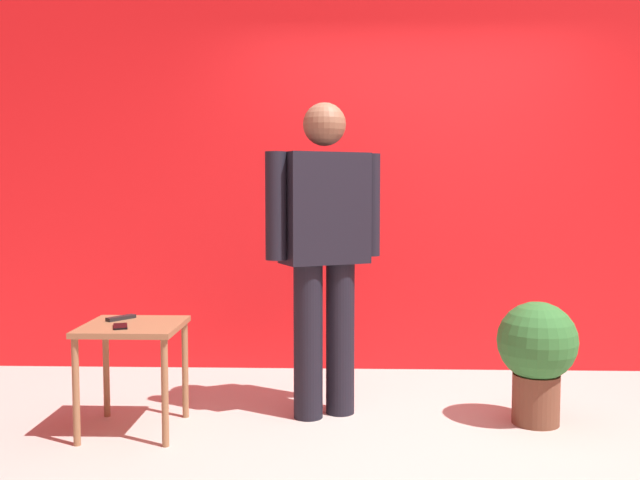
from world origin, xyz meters
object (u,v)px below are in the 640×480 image
side_table (133,341)px  cell_phone (120,326)px  tv_remote (121,318)px  potted_plant (537,352)px  standing_person (324,242)px

side_table → cell_phone: bearing=-110.7°
cell_phone → tv_remote: bearing=88.5°
side_table → potted_plant: size_ratio=0.85×
cell_phone → standing_person: bearing=1.7°
standing_person → side_table: (-1.02, -0.29, -0.51)m
standing_person → potted_plant: (1.18, -0.11, -0.60)m
standing_person → cell_phone: bearing=-159.9°
cell_phone → potted_plant: (2.24, 0.28, -0.18)m
tv_remote → potted_plant: (2.31, 0.07, -0.19)m
cell_phone → side_table: bearing=50.8°
side_table → tv_remote: bearing=130.8°
cell_phone → tv_remote: tv_remote is taller
standing_person → side_table: size_ratio=3.06×
standing_person → cell_phone: standing_person is taller
tv_remote → standing_person: bearing=47.2°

